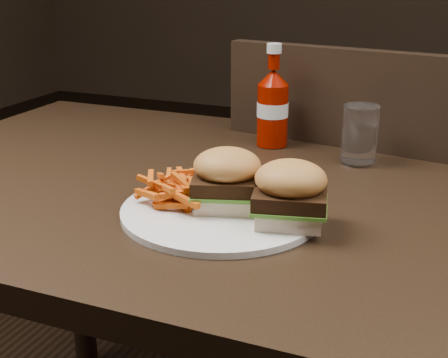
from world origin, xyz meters
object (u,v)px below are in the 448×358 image
at_px(dining_table, 212,193).
at_px(chair_far, 359,250).
at_px(plate, 221,211).
at_px(tumbler, 360,133).
at_px(ketchup_bottle, 272,115).

bearing_deg(dining_table, chair_far, 71.84).
bearing_deg(plate, tumbler, 66.57).
relative_size(dining_table, chair_far, 2.54).
bearing_deg(chair_far, dining_table, 79.92).
height_order(dining_table, plate, plate).
distance_m(ketchup_bottle, tumbler, 0.18).
bearing_deg(tumbler, dining_table, -137.01).
distance_m(dining_table, plate, 0.14).
distance_m(chair_far, ketchup_bottle, 0.49).
bearing_deg(tumbler, chair_far, 96.57).
xyz_separation_m(chair_far, tumbler, (0.04, -0.31, 0.38)).
relative_size(chair_far, tumbler, 4.78).
height_order(dining_table, tumbler, tumbler).
bearing_deg(chair_far, plate, 89.20).
distance_m(chair_far, tumbler, 0.49).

